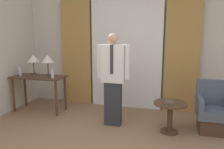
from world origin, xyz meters
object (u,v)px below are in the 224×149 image
(table_lamp_right, at_px, (48,60))
(side_table, at_px, (170,112))
(table_lamp_left, at_px, (33,59))
(bottle_by_lamp, at_px, (52,74))
(person, at_px, (113,76))
(bottle_near_edge, at_px, (20,72))
(desk, at_px, (39,82))
(book, at_px, (169,102))
(armchair, at_px, (213,113))

(table_lamp_right, distance_m, side_table, 2.74)
(table_lamp_left, height_order, bottle_by_lamp, table_lamp_left)
(table_lamp_left, height_order, person, person)
(bottle_near_edge, xyz_separation_m, person, (2.17, -0.30, 0.06))
(desk, height_order, table_lamp_right, table_lamp_right)
(table_lamp_left, bearing_deg, book, -10.26)
(table_lamp_right, distance_m, bottle_near_edge, 0.67)
(bottle_near_edge, relative_size, side_table, 0.37)
(bottle_near_edge, distance_m, person, 2.19)
(bottle_by_lamp, bearing_deg, armchair, -1.15)
(bottle_by_lamp, bearing_deg, table_lamp_right, 137.18)
(desk, distance_m, table_lamp_left, 0.52)
(table_lamp_right, height_order, bottle_near_edge, table_lamp_right)
(table_lamp_right, xyz_separation_m, bottle_by_lamp, (0.21, -0.19, -0.27))
(side_table, bearing_deg, table_lamp_right, 168.90)
(bottle_near_edge, height_order, book, bottle_near_edge)
(person, bearing_deg, table_lamp_left, 167.22)
(bottle_by_lamp, bearing_deg, bottle_near_edge, 175.71)
(armchair, distance_m, side_table, 0.76)
(table_lamp_right, xyz_separation_m, armchair, (3.30, -0.26, -0.79))
(bottle_near_edge, bearing_deg, bottle_by_lamp, -4.29)
(table_lamp_left, distance_m, person, 1.97)
(armchair, bearing_deg, desk, 177.53)
(bottle_near_edge, relative_size, bottle_by_lamp, 1.06)
(person, distance_m, armchair, 1.84)
(bottle_by_lamp, xyz_separation_m, person, (1.35, -0.24, 0.06))
(table_lamp_left, xyz_separation_m, person, (1.91, -0.43, -0.21))
(bottle_near_edge, bearing_deg, table_lamp_right, 12.35)
(bottle_near_edge, xyz_separation_m, bottle_by_lamp, (0.82, -0.06, -0.01))
(desk, relative_size, side_table, 2.03)
(table_lamp_right, relative_size, person, 0.27)
(table_lamp_left, xyz_separation_m, side_table, (2.93, -0.51, -0.76))
(table_lamp_right, height_order, armchair, table_lamp_right)
(desk, bearing_deg, bottle_by_lamp, -12.79)
(table_lamp_left, distance_m, book, 3.01)
(bottle_near_edge, bearing_deg, armchair, -1.81)
(bottle_by_lamp, height_order, person, person)
(armchair, bearing_deg, table_lamp_right, 175.56)
(person, bearing_deg, desk, 169.32)
(table_lamp_right, bearing_deg, desk, -148.82)
(bottle_by_lamp, bearing_deg, desk, 167.21)
(table_lamp_right, xyz_separation_m, bottle_near_edge, (-0.61, -0.13, -0.26))
(side_table, distance_m, book, 0.19)
(table_lamp_right, relative_size, armchair, 0.52)
(table_lamp_right, distance_m, bottle_by_lamp, 0.39)
(table_lamp_left, bearing_deg, bottle_by_lamp, -19.06)
(side_table, bearing_deg, desk, 171.75)
(bottle_near_edge, bearing_deg, table_lamp_left, 27.56)
(bottle_by_lamp, height_order, armchair, bottle_by_lamp)
(desk, distance_m, side_table, 2.80)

